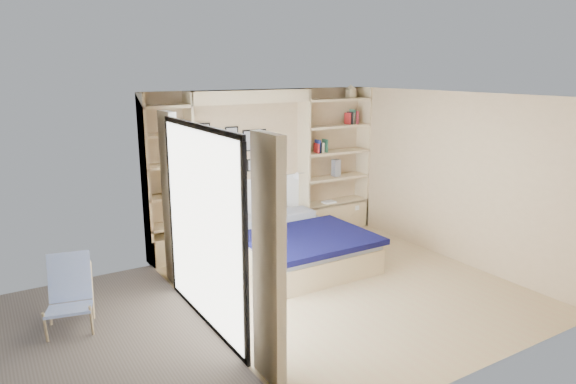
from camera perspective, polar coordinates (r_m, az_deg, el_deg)
ground at (r=7.00m, az=6.28°, el=-10.27°), size 4.50×4.50×0.00m
room_shell at (r=7.67m, az=-2.77°, el=0.43°), size 4.50×4.50×4.50m
bed at (r=7.66m, az=0.95°, el=-5.83°), size 1.72×2.25×1.07m
photo_gallery at (r=8.15m, az=-5.61°, el=4.94°), size 1.48×0.02×0.82m
reading_lamps at (r=8.11m, az=-3.87°, el=1.32°), size 1.92×0.12×0.15m
shelf_decor at (r=8.79m, az=4.01°, el=6.15°), size 3.51×0.23×2.03m
deck at (r=5.78m, az=-24.79°, el=-17.00°), size 3.20×4.00×0.05m
deck_chair at (r=6.29m, az=-23.11°, el=-10.36°), size 0.64×0.88×0.80m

